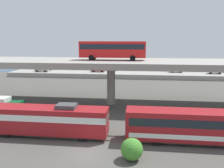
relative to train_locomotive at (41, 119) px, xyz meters
The scene contains 18 objects.
ground_plane 8.25m from the train_locomotive, 30.20° to the right, with size 260.00×260.00×0.00m, color #4C4944.
rail_strip_near 7.23m from the train_locomotive, ahead, with size 110.00×0.12×0.12m, color #59544C.
rail_strip_far 7.23m from the train_locomotive, ahead, with size 110.00×0.12×0.12m, color #59544C.
train_locomotive is the anchor object (origin of this frame).
train_coach_lead 20.80m from the train_locomotive, ahead, with size 20.21×3.04×3.86m.
highway_overpass 18.21m from the train_locomotive, 66.76° to the left, with size 96.00×12.79×8.21m.
transit_bus_on_overpass 19.62m from the train_locomotive, 66.64° to the left, with size 12.00×2.68×3.40m.
service_truck_west 11.72m from the train_locomotive, 145.13° to the left, with size 6.80×2.46×3.04m.
pier_parking_lot 51.48m from the train_locomotive, 82.33° to the left, with size 74.91×12.78×1.42m, color gray.
parked_car_0 49.81m from the train_locomotive, 91.93° to the left, with size 4.57×1.99×1.50m.
parked_car_1 55.99m from the train_locomotive, 111.52° to the left, with size 4.20×1.83×1.50m.
parked_car_2 51.98m from the train_locomotive, 112.87° to the left, with size 4.59×1.82×1.50m.
parked_car_3 60.75m from the train_locomotive, 54.82° to the left, with size 4.23×1.92×1.50m.
parked_car_4 65.75m from the train_locomotive, 54.74° to the left, with size 4.22×1.90×1.50m.
parked_car_5 56.76m from the train_locomotive, 65.47° to the left, with size 4.35×1.83×1.50m.
parked_car_6 53.77m from the train_locomotive, 87.54° to the left, with size 4.06×1.84×1.50m.
harbor_water 74.35m from the train_locomotive, 84.69° to the left, with size 140.00×36.00×0.01m, color navy.
shrub_right 12.65m from the train_locomotive, 23.11° to the right, with size 2.25×2.25×2.25m, color #41852C.
Camera 1 is at (5.46, -23.47, 11.97)m, focal length 38.54 mm.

